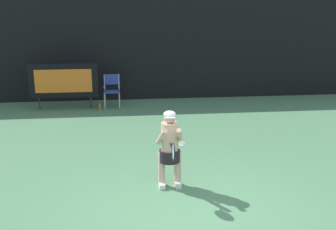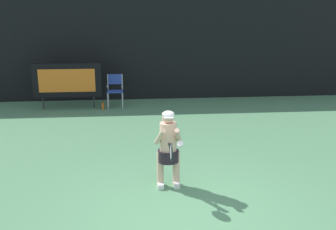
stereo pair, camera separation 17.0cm
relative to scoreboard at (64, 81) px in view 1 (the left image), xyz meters
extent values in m
cube|color=#4D8158|center=(3.00, -7.30, -0.96)|extent=(18.00, 22.00, 0.02)
cube|color=black|center=(3.00, 1.20, 0.85)|extent=(18.00, 0.12, 3.60)
cube|color=black|center=(0.00, 0.00, 0.00)|extent=(2.20, 0.20, 1.10)
cube|color=orange|center=(0.00, -0.10, 0.00)|extent=(1.80, 0.01, 0.75)
cylinder|color=#2D2D33|center=(-0.82, 0.00, -0.75)|extent=(0.05, 0.05, 0.40)
cylinder|color=#2D2D33|center=(0.83, 0.00, -0.75)|extent=(0.05, 0.05, 0.40)
cylinder|color=#B7B7BC|center=(1.29, -0.15, -0.69)|extent=(0.04, 0.04, 0.52)
cylinder|color=#B7B7BC|center=(1.76, -0.15, -0.69)|extent=(0.04, 0.04, 0.52)
cylinder|color=#B7B7BC|center=(1.29, 0.25, -0.69)|extent=(0.04, 0.04, 0.52)
cylinder|color=#B7B7BC|center=(1.76, 0.25, -0.69)|extent=(0.04, 0.04, 0.52)
cube|color=#2C449D|center=(1.53, 0.05, -0.41)|extent=(0.52, 0.44, 0.03)
cylinder|color=#B7B7BC|center=(1.29, 0.25, -0.15)|extent=(0.04, 0.04, 0.56)
cylinder|color=#B7B7BC|center=(1.76, 0.25, -0.15)|extent=(0.04, 0.04, 0.56)
cube|color=#2C449D|center=(1.53, 0.25, -0.04)|extent=(0.48, 0.02, 0.34)
cylinder|color=#B7B7BC|center=(1.29, 0.05, -0.21)|extent=(0.04, 0.44, 0.04)
cylinder|color=#B7B7BC|center=(1.76, 0.05, -0.21)|extent=(0.04, 0.44, 0.04)
cylinder|color=orange|center=(1.13, -0.27, -0.83)|extent=(0.07, 0.07, 0.24)
cylinder|color=black|center=(1.13, -0.27, -0.69)|extent=(0.03, 0.03, 0.03)
cube|color=white|center=(2.59, -6.18, -0.90)|extent=(0.11, 0.26, 0.09)
cube|color=white|center=(2.89, -6.18, -0.90)|extent=(0.11, 0.26, 0.09)
cylinder|color=#DBB293|center=(2.59, -6.13, -0.61)|extent=(0.13, 0.13, 0.68)
cylinder|color=#DBB293|center=(2.89, -6.13, -0.61)|extent=(0.13, 0.13, 0.68)
cylinder|color=black|center=(2.74, -6.13, -0.35)|extent=(0.39, 0.39, 0.22)
cylinder|color=#DBB293|center=(2.74, -6.13, 0.01)|extent=(0.31, 0.31, 0.56)
sphere|color=#DBB293|center=(2.74, -6.13, 0.39)|extent=(0.22, 0.22, 0.22)
ellipsoid|color=white|center=(2.74, -6.13, 0.45)|extent=(0.22, 0.22, 0.12)
cube|color=white|center=(2.74, -6.22, 0.42)|extent=(0.17, 0.12, 0.02)
cylinder|color=#DBB293|center=(2.57, -6.29, 0.08)|extent=(0.19, 0.46, 0.40)
cylinder|color=#DBB293|center=(2.90, -6.29, 0.08)|extent=(0.19, 0.46, 0.40)
cylinder|color=white|center=(2.92, -6.41, -0.02)|extent=(0.13, 0.13, 0.11)
cylinder|color=black|center=(2.73, -6.46, -0.03)|extent=(0.03, 0.28, 0.03)
torus|color=black|center=(2.73, -6.77, -0.03)|extent=(0.02, 0.31, 0.31)
ellipsoid|color=silver|center=(2.73, -6.77, -0.03)|extent=(0.01, 0.26, 0.26)
camera|label=1|loc=(1.94, -12.95, 2.32)|focal=42.44mm
camera|label=2|loc=(2.11, -12.97, 2.32)|focal=42.44mm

